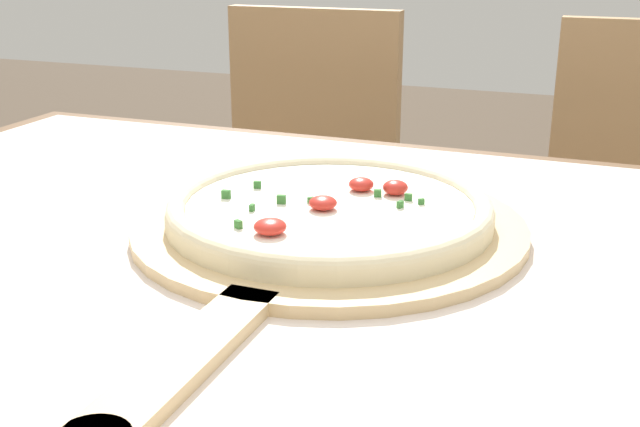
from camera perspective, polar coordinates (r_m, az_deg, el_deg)
The scene contains 5 objects.
dining_table at distance 0.81m, azimuth -1.48°, elevation -10.26°, with size 1.35×0.98×0.75m.
towel_cloth at distance 0.76m, azimuth -1.54°, elevation -3.55°, with size 1.27×0.90×0.00m.
pizza_peel at distance 0.81m, azimuth 0.20°, elevation -1.42°, with size 0.41×0.63×0.01m.
pizza at distance 0.83m, azimuth 0.75°, elevation 0.30°, with size 0.34×0.34×0.03m.
chair_left at distance 1.71m, azimuth -1.51°, elevation 1.48°, with size 0.40×0.40×0.90m.
Camera 1 is at (0.27, -0.65, 1.05)m, focal length 45.00 mm.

